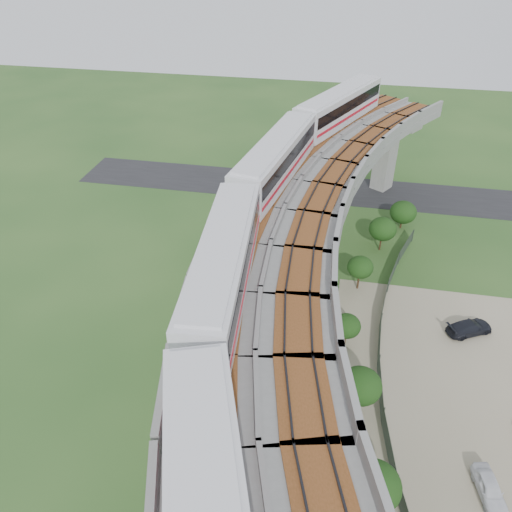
# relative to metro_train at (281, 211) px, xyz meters

# --- Properties ---
(ground) EXTENTS (160.00, 160.00, 0.00)m
(ground) POSITION_rel_metro_train_xyz_m (-0.36, -1.42, -12.31)
(ground) COLOR #274C1E
(ground) RESTS_ON ground
(dirt_lot) EXTENTS (18.00, 26.00, 0.04)m
(dirt_lot) POSITION_rel_metro_train_xyz_m (13.64, -3.42, -12.29)
(dirt_lot) COLOR gray
(dirt_lot) RESTS_ON ground
(asphalt_road) EXTENTS (60.00, 8.00, 0.03)m
(asphalt_road) POSITION_rel_metro_train_xyz_m (-0.36, 28.58, -12.29)
(asphalt_road) COLOR #232326
(asphalt_road) RESTS_ON ground
(viaduct) EXTENTS (19.58, 73.98, 11.40)m
(viaduct) POSITION_rel_metro_train_xyz_m (3.48, -1.42, -3.26)
(viaduct) COLOR #99968E
(viaduct) RESTS_ON ground
(metro_train) EXTENTS (11.25, 61.32, 3.64)m
(metro_train) POSITION_rel_metro_train_xyz_m (0.00, 0.00, 0.00)
(metro_train) COLOR silver
(metro_train) RESTS_ON ground
(fence) EXTENTS (3.87, 38.73, 1.50)m
(fence) POSITION_rel_metro_train_xyz_m (9.39, -1.42, -11.56)
(fence) COLOR #2D382D
(fence) RESTS_ON ground
(tree_0) EXTENTS (2.91, 2.91, 3.25)m
(tree_0) POSITION_rel_metro_train_xyz_m (10.80, 20.55, -10.30)
(tree_0) COLOR #382314
(tree_0) RESTS_ON ground
(tree_1) EXTENTS (2.82, 2.82, 3.74)m
(tree_1) POSITION_rel_metro_train_xyz_m (8.44, 15.60, -9.77)
(tree_1) COLOR #382314
(tree_1) RESTS_ON ground
(tree_2) EXTENTS (2.40, 2.40, 3.48)m
(tree_2) POSITION_rel_metro_train_xyz_m (6.32, 8.48, -9.85)
(tree_2) COLOR #382314
(tree_2) RESTS_ON ground
(tree_3) EXTENTS (2.24, 2.24, 3.08)m
(tree_3) POSITION_rel_metro_train_xyz_m (5.45, 0.65, -10.19)
(tree_3) COLOR #382314
(tree_3) RESTS_ON ground
(tree_4) EXTENTS (2.91, 2.91, 3.87)m
(tree_4) POSITION_rel_metro_train_xyz_m (6.61, -5.77, -9.68)
(tree_4) COLOR #382314
(tree_4) RESTS_ON ground
(tree_5) EXTENTS (3.06, 3.06, 3.98)m
(tree_5) POSITION_rel_metro_train_xyz_m (7.50, -12.95, -9.63)
(tree_5) COLOR #382314
(tree_5) RESTS_ON ground
(car_white) EXTENTS (1.94, 3.48, 1.12)m
(car_white) POSITION_rel_metro_train_xyz_m (14.57, -10.50, -11.71)
(car_white) COLOR white
(car_white) RESTS_ON dirt_lot
(car_dark) EXTENTS (4.25, 3.30, 1.15)m
(car_dark) POSITION_rel_metro_train_xyz_m (15.62, 4.11, -11.69)
(car_dark) COLOR black
(car_dark) RESTS_ON dirt_lot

